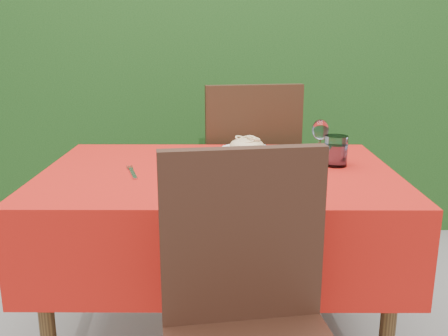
{
  "coord_description": "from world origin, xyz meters",
  "views": [
    {
      "loc": [
        0.03,
        -1.74,
        1.22
      ],
      "look_at": [
        0.02,
        -0.05,
        0.77
      ],
      "focal_mm": 40.0,
      "sensor_mm": 36.0,
      "label": 1
    }
  ],
  "objects_px": {
    "water_glass": "(336,152)",
    "chair_far": "(248,170)",
    "chair_near": "(250,316)",
    "fork": "(133,173)",
    "wine_glass": "(320,132)",
    "pizza_plate": "(205,175)",
    "pasta_plate": "(247,148)"
  },
  "relations": [
    {
      "from": "chair_near",
      "to": "wine_glass",
      "type": "xyz_separation_m",
      "value": [
        0.3,
        0.8,
        0.31
      ]
    },
    {
      "from": "chair_near",
      "to": "chair_far",
      "type": "xyz_separation_m",
      "value": [
        0.05,
        1.29,
        0.03
      ]
    },
    {
      "from": "pizza_plate",
      "to": "fork",
      "type": "height_order",
      "value": "pizza_plate"
    },
    {
      "from": "pasta_plate",
      "to": "fork",
      "type": "distance_m",
      "value": 0.52
    },
    {
      "from": "chair_near",
      "to": "chair_far",
      "type": "relative_size",
      "value": 0.95
    },
    {
      "from": "chair_far",
      "to": "fork",
      "type": "xyz_separation_m",
      "value": [
        -0.44,
        -0.71,
        0.18
      ]
    },
    {
      "from": "water_glass",
      "to": "wine_glass",
      "type": "xyz_separation_m",
      "value": [
        -0.04,
        0.1,
        0.06
      ]
    },
    {
      "from": "chair_near",
      "to": "pizza_plate",
      "type": "relative_size",
      "value": 2.98
    },
    {
      "from": "pasta_plate",
      "to": "fork",
      "type": "relative_size",
      "value": 1.2
    },
    {
      "from": "wine_glass",
      "to": "fork",
      "type": "bearing_deg",
      "value": -162.17
    },
    {
      "from": "chair_far",
      "to": "water_glass",
      "type": "relative_size",
      "value": 8.87
    },
    {
      "from": "fork",
      "to": "chair_near",
      "type": "bearing_deg",
      "value": -73.69
    },
    {
      "from": "pizza_plate",
      "to": "chair_near",
      "type": "bearing_deg",
      "value": -74.73
    },
    {
      "from": "chair_far",
      "to": "pizza_plate",
      "type": "xyz_separation_m",
      "value": [
        -0.18,
        -0.81,
        0.2
      ]
    },
    {
      "from": "chair_near",
      "to": "water_glass",
      "type": "height_order",
      "value": "chair_near"
    },
    {
      "from": "chair_near",
      "to": "fork",
      "type": "bearing_deg",
      "value": 114.58
    },
    {
      "from": "water_glass",
      "to": "chair_far",
      "type": "bearing_deg",
      "value": 116.72
    },
    {
      "from": "chair_near",
      "to": "wine_glass",
      "type": "relative_size",
      "value": 6.05
    },
    {
      "from": "chair_near",
      "to": "wine_glass",
      "type": "distance_m",
      "value": 0.91
    },
    {
      "from": "water_glass",
      "to": "fork",
      "type": "xyz_separation_m",
      "value": [
        -0.73,
        -0.12,
        -0.05
      ]
    },
    {
      "from": "pasta_plate",
      "to": "water_glass",
      "type": "height_order",
      "value": "water_glass"
    },
    {
      "from": "fork",
      "to": "wine_glass",
      "type": "bearing_deg",
      "value": 0.41
    },
    {
      "from": "chair_near",
      "to": "pizza_plate",
      "type": "distance_m",
      "value": 0.54
    },
    {
      "from": "chair_far",
      "to": "pasta_plate",
      "type": "distance_m",
      "value": 0.44
    },
    {
      "from": "chair_far",
      "to": "pasta_plate",
      "type": "bearing_deg",
      "value": 76.29
    },
    {
      "from": "pizza_plate",
      "to": "water_glass",
      "type": "bearing_deg",
      "value": 25.31
    },
    {
      "from": "water_glass",
      "to": "wine_glass",
      "type": "height_order",
      "value": "wine_glass"
    },
    {
      "from": "chair_near",
      "to": "wine_glass",
      "type": "bearing_deg",
      "value": 60.0
    },
    {
      "from": "fork",
      "to": "pizza_plate",
      "type": "bearing_deg",
      "value": -39.23
    },
    {
      "from": "pasta_plate",
      "to": "fork",
      "type": "xyz_separation_m",
      "value": [
        -0.41,
        -0.31,
        -0.02
      ]
    },
    {
      "from": "wine_glass",
      "to": "pizza_plate",
      "type": "bearing_deg",
      "value": -143.24
    },
    {
      "from": "chair_far",
      "to": "wine_glass",
      "type": "xyz_separation_m",
      "value": [
        0.25,
        -0.49,
        0.28
      ]
    }
  ]
}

